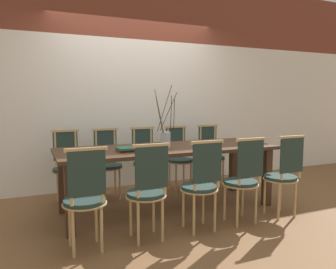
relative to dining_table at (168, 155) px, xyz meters
The scene contains 15 objects.
ground_plane 0.66m from the dining_table, ahead, with size 16.00×16.00×0.00m, color brown.
wall_rear 1.57m from the dining_table, 90.00° to the left, with size 12.00×0.06×3.20m.
dining_table is the anchor object (origin of this frame).
chair_near_leftend 1.34m from the dining_table, 145.63° to the right, with size 0.39×0.39×0.93m.
chair_near_left 0.93m from the dining_table, 125.17° to the right, with size 0.39×0.39×0.93m.
chair_near_center 0.77m from the dining_table, 87.09° to the right, with size 0.39×0.39×0.93m.
chair_near_right 0.94m from the dining_table, 54.05° to the right, with size 0.39×0.39×0.93m.
chair_near_rightend 1.33m from the dining_table, 34.53° to the right, with size 0.39×0.39×0.93m.
chair_far_leftend 1.33m from the dining_table, 145.30° to the left, with size 0.39×0.39×0.93m.
chair_far_left 0.95m from the dining_table, 126.79° to the left, with size 0.39×0.39×0.93m.
chair_far_center 0.77m from the dining_table, 91.97° to the left, with size 0.39×0.39×0.93m.
chair_far_right 0.91m from the dining_table, 56.57° to the left, with size 0.39×0.39×0.93m.
chair_far_rightend 1.29m from the dining_table, 35.73° to the left, with size 0.39×0.39×0.93m.
vase_centerpiece 0.22m from the dining_table, 144.78° to the right, with size 0.27×0.29×0.73m.
book_stack 0.57m from the dining_table, 169.70° to the right, with size 0.19×0.20×0.04m.
Camera 1 is at (-1.53, -3.54, 1.33)m, focal length 35.00 mm.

